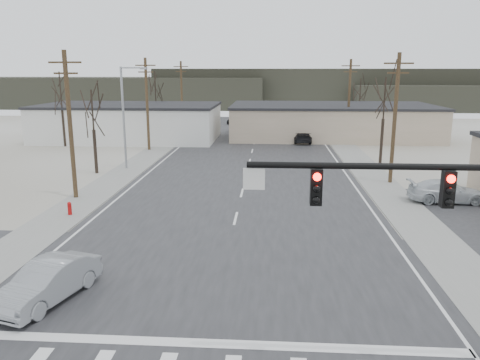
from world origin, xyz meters
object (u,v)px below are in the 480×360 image
at_px(car_far_b, 234,120).
at_px(car_parked_silver, 447,191).
at_px(fire_hydrant, 70,208).
at_px(car_far_a, 303,136).
at_px(sedan_crossing, 48,282).

xyz_separation_m(car_far_b, car_parked_silver, (18.00, -46.14, 0.05)).
relative_size(car_far_b, car_parked_silver, 0.77).
relative_size(fire_hydrant, car_far_a, 0.16).
bearing_deg(sedan_crossing, car_far_a, 89.72).
distance_m(sedan_crossing, car_far_a, 43.10).
distance_m(car_far_a, car_parked_silver, 27.27).
bearing_deg(car_far_b, car_far_a, -50.15).
xyz_separation_m(fire_hydrant, car_parked_silver, (24.09, 4.54, 0.31)).
xyz_separation_m(fire_hydrant, sedan_crossing, (3.80, -10.69, 0.36)).
relative_size(fire_hydrant, car_parked_silver, 0.17).
bearing_deg(fire_hydrant, sedan_crossing, -70.43).
bearing_deg(car_far_a, sedan_crossing, 75.33).
relative_size(fire_hydrant, sedan_crossing, 0.19).
bearing_deg(car_parked_silver, sedan_crossing, 127.52).
distance_m(fire_hydrant, car_far_b, 51.05).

